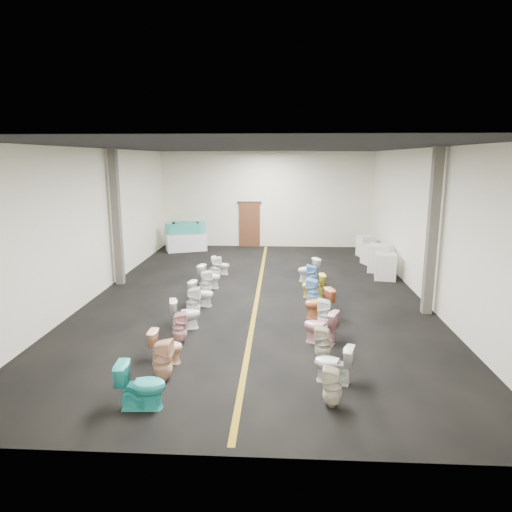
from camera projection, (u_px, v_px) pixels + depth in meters
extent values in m
plane|color=black|center=(258.00, 294.00, 14.37)|extent=(16.00, 16.00, 0.00)
plane|color=black|center=(258.00, 148.00, 13.42)|extent=(16.00, 16.00, 0.00)
plane|color=beige|center=(266.00, 200.00, 21.70)|extent=(10.00, 0.00, 10.00)
plane|color=beige|center=(227.00, 308.00, 6.09)|extent=(10.00, 0.00, 10.00)
plane|color=beige|center=(97.00, 222.00, 14.16)|extent=(0.00, 16.00, 16.00)
plane|color=beige|center=(425.00, 225.00, 13.63)|extent=(0.00, 16.00, 16.00)
cube|color=olive|center=(258.00, 294.00, 14.37)|extent=(0.12, 15.60, 0.01)
cube|color=#562D19|center=(250.00, 225.00, 21.94)|extent=(1.00, 0.10, 2.10)
cube|color=#331C11|center=(250.00, 202.00, 21.72)|extent=(1.15, 0.08, 0.10)
cube|color=#59544C|center=(117.00, 218.00, 15.12)|extent=(0.25, 0.25, 4.50)
cube|color=#59544C|center=(432.00, 233.00, 12.18)|extent=(0.25, 0.25, 4.50)
cube|color=white|center=(186.00, 242.00, 21.05)|extent=(1.98, 1.46, 0.79)
cube|color=teal|center=(186.00, 228.00, 20.91)|extent=(1.32, 0.92, 0.50)
cylinder|color=teal|center=(172.00, 228.00, 20.80)|extent=(0.66, 0.66, 0.50)
cylinder|color=teal|center=(199.00, 228.00, 21.02)|extent=(0.66, 0.66, 0.50)
cube|color=teal|center=(186.00, 224.00, 20.87)|extent=(1.08, 0.68, 0.20)
cube|color=silver|center=(385.00, 266.00, 16.06)|extent=(0.83, 0.83, 0.92)
cube|color=white|center=(379.00, 258.00, 17.11)|extent=(0.93, 0.93, 1.03)
cube|color=beige|center=(372.00, 255.00, 18.35)|extent=(0.90, 0.90, 0.79)
cube|color=silver|center=(366.00, 246.00, 19.82)|extent=(0.78, 0.78, 0.90)
imported|color=#2BAEAA|center=(141.00, 385.00, 7.76)|extent=(0.85, 0.52, 0.84)
imported|color=#EBB191|center=(163.00, 360.00, 8.72)|extent=(0.39, 0.38, 0.83)
imported|color=#F8BD92|center=(166.00, 346.00, 9.51)|extent=(0.71, 0.42, 0.71)
imported|color=pink|center=(180.00, 328.00, 10.50)|extent=(0.42, 0.42, 0.75)
imported|color=white|center=(185.00, 314.00, 11.42)|extent=(0.83, 0.59, 0.77)
imported|color=silver|center=(193.00, 302.00, 12.21)|extent=(0.40, 0.39, 0.84)
imported|color=white|center=(202.00, 294.00, 13.18)|extent=(0.78, 0.54, 0.73)
imported|color=white|center=(205.00, 284.00, 14.04)|extent=(0.49, 0.48, 0.83)
imported|color=white|center=(210.00, 276.00, 15.03)|extent=(0.83, 0.61, 0.75)
imported|color=white|center=(215.00, 269.00, 15.91)|extent=(0.49, 0.49, 0.84)
imported|color=white|center=(221.00, 265.00, 16.77)|extent=(0.66, 0.39, 0.67)
imported|color=beige|center=(332.00, 387.00, 7.80)|extent=(0.38, 0.38, 0.73)
imported|color=silver|center=(334.00, 364.00, 8.66)|extent=(0.84, 0.63, 0.76)
imported|color=beige|center=(323.00, 344.00, 9.58)|extent=(0.41, 0.40, 0.76)
imported|color=pink|center=(320.00, 327.00, 10.48)|extent=(0.91, 0.74, 0.81)
imported|color=white|center=(325.00, 315.00, 11.27)|extent=(0.42, 0.41, 0.82)
imported|color=#E07D48|center=(319.00, 303.00, 12.20)|extent=(0.87, 0.65, 0.79)
imported|color=#88C0F4|center=(313.00, 292.00, 13.15)|extent=(0.48, 0.47, 0.82)
imported|color=yellow|center=(313.00, 285.00, 14.01)|extent=(0.75, 0.48, 0.73)
imported|color=#71B0ED|center=(312.00, 277.00, 14.92)|extent=(0.42, 0.41, 0.80)
imported|color=white|center=(308.00, 270.00, 15.86)|extent=(0.88, 0.70, 0.79)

